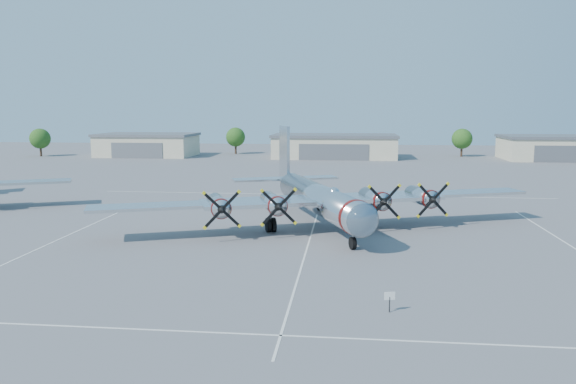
# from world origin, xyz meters

# --- Properties ---
(ground) EXTENTS (260.00, 260.00, 0.00)m
(ground) POSITION_xyz_m (0.00, 0.00, 0.00)
(ground) COLOR #5B5B5E
(ground) RESTS_ON ground
(parking_lines) EXTENTS (60.00, 50.08, 0.01)m
(parking_lines) POSITION_xyz_m (0.00, -1.75, 0.01)
(parking_lines) COLOR silver
(parking_lines) RESTS_ON ground
(hangar_west) EXTENTS (22.60, 14.60, 5.40)m
(hangar_west) POSITION_xyz_m (-45.00, 81.96, 2.71)
(hangar_west) COLOR #C0BA99
(hangar_west) RESTS_ON ground
(hangar_center) EXTENTS (28.60, 14.60, 5.40)m
(hangar_center) POSITION_xyz_m (0.00, 81.96, 2.71)
(hangar_center) COLOR #C0BA99
(hangar_center) RESTS_ON ground
(hangar_east) EXTENTS (20.60, 14.60, 5.40)m
(hangar_east) POSITION_xyz_m (48.00, 81.96, 2.71)
(hangar_east) COLOR #C0BA99
(hangar_east) RESTS_ON ground
(tree_far_west) EXTENTS (4.80, 4.80, 6.64)m
(tree_far_west) POSITION_xyz_m (-70.00, 78.00, 4.22)
(tree_far_west) COLOR #382619
(tree_far_west) RESTS_ON ground
(tree_west) EXTENTS (4.80, 4.80, 6.64)m
(tree_west) POSITION_xyz_m (-25.00, 90.00, 4.22)
(tree_west) COLOR #382619
(tree_west) RESTS_ON ground
(tree_east) EXTENTS (4.80, 4.80, 6.64)m
(tree_east) POSITION_xyz_m (30.00, 88.00, 4.22)
(tree_east) COLOR #382619
(tree_east) RESTS_ON ground
(main_bomber_b29) EXTENTS (50.05, 42.33, 9.39)m
(main_bomber_b29) POSITION_xyz_m (0.17, 5.39, 0.00)
(main_bomber_b29) COLOR silver
(main_bomber_b29) RESTS_ON ground
(info_placard) EXTENTS (0.61, 0.19, 1.18)m
(info_placard) POSITION_xyz_m (5.74, -18.04, 0.83)
(info_placard) COLOR black
(info_placard) RESTS_ON ground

